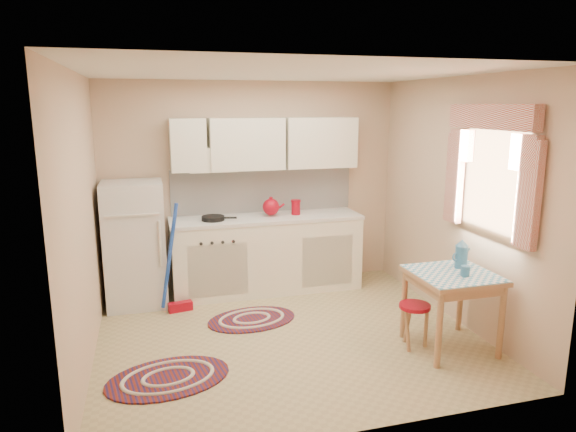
{
  "coord_description": "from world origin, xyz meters",
  "views": [
    {
      "loc": [
        -1.25,
        -4.51,
        2.22
      ],
      "look_at": [
        0.07,
        0.25,
        1.14
      ],
      "focal_mm": 32.0,
      "sensor_mm": 36.0,
      "label": 1
    }
  ],
  "objects_px": {
    "table": "(451,311)",
    "stool": "(414,326)",
    "base_cabinets": "(267,255)",
    "fridge": "(135,244)"
  },
  "relations": [
    {
      "from": "fridge",
      "to": "stool",
      "type": "relative_size",
      "value": 3.33
    },
    {
      "from": "base_cabinets",
      "to": "table",
      "type": "height_order",
      "value": "base_cabinets"
    },
    {
      "from": "table",
      "to": "stool",
      "type": "xyz_separation_m",
      "value": [
        -0.32,
        0.1,
        -0.15
      ]
    },
    {
      "from": "base_cabinets",
      "to": "table",
      "type": "bearing_deg",
      "value": -56.5
    },
    {
      "from": "table",
      "to": "stool",
      "type": "relative_size",
      "value": 1.71
    },
    {
      "from": "fridge",
      "to": "stool",
      "type": "distance_m",
      "value": 3.11
    },
    {
      "from": "table",
      "to": "base_cabinets",
      "type": "bearing_deg",
      "value": 123.5
    },
    {
      "from": "fridge",
      "to": "stool",
      "type": "height_order",
      "value": "fridge"
    },
    {
      "from": "base_cabinets",
      "to": "fridge",
      "type": "bearing_deg",
      "value": -178.11
    },
    {
      "from": "stool",
      "to": "fridge",
      "type": "bearing_deg",
      "value": 144.08
    }
  ]
}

